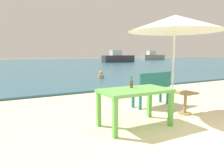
{
  "coord_description": "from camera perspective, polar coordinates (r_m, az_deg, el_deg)",
  "views": [
    {
      "loc": [
        -3.2,
        -2.15,
        1.46
      ],
      "look_at": [
        -0.44,
        3.0,
        0.6
      ],
      "focal_mm": 33.44,
      "sensor_mm": 36.0,
      "label": 1
    }
  ],
  "objects": [
    {
      "name": "ground_plane",
      "position": [
        4.13,
        26.72,
        -13.28
      ],
      "size": [
        120.0,
        120.0,
        0.0
      ],
      "primitive_type": "plane",
      "color": "beige"
    },
    {
      "name": "sea_water",
      "position": [
        32.34,
        -22.6,
        5.21
      ],
      "size": [
        120.0,
        50.0,
        0.08
      ],
      "primitive_type": "cube",
      "color": "#2D6075",
      "rests_on": "ground_plane"
    },
    {
      "name": "picnic_table_green",
      "position": [
        4.17,
        6.32,
        -2.89
      ],
      "size": [
        1.4,
        0.8,
        0.76
      ],
      "color": "#60B24C",
      "rests_on": "ground_plane"
    },
    {
      "name": "beer_bottle_amber",
      "position": [
        4.27,
        5.35,
        0.17
      ],
      "size": [
        0.07,
        0.07,
        0.26
      ],
      "color": "#2D662D",
      "rests_on": "picnic_table_green"
    },
    {
      "name": "patio_umbrella",
      "position": [
        5.01,
        16.84,
        15.56
      ],
      "size": [
        2.1,
        2.1,
        2.3
      ],
      "color": "silver",
      "rests_on": "ground_plane"
    },
    {
      "name": "side_table_wood",
      "position": [
        5.35,
        19.41,
        -4.05
      ],
      "size": [
        0.44,
        0.44,
        0.54
      ],
      "color": "#9E7A51",
      "rests_on": "ground_plane"
    },
    {
      "name": "bench_teal_center",
      "position": [
        5.87,
        11.19,
        -0.8
      ],
      "size": [
        1.24,
        0.52,
        0.95
      ],
      "color": "#237275",
      "rests_on": "ground_plane"
    },
    {
      "name": "swimmer_person",
      "position": [
        11.71,
        -3.04,
        2.37
      ],
      "size": [
        0.34,
        0.34,
        0.41
      ],
      "color": "tan",
      "rests_on": "sea_water"
    },
    {
      "name": "boat_sailboat",
      "position": [
        46.07,
        11.06,
        7.37
      ],
      "size": [
        5.35,
        1.46,
        1.95
      ],
      "color": "gray",
      "rests_on": "sea_water"
    },
    {
      "name": "boat_barge",
      "position": [
        33.11,
        1.62,
        7.15
      ],
      "size": [
        5.21,
        1.42,
        1.89
      ],
      "color": "#38383F",
      "rests_on": "sea_water"
    }
  ]
}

